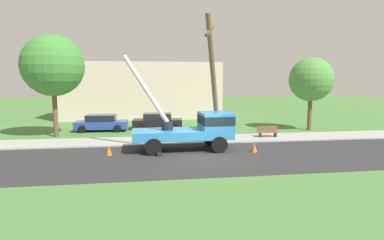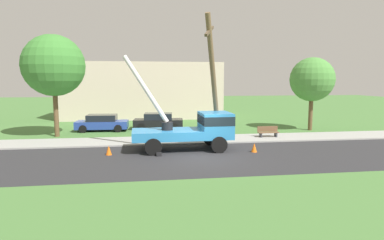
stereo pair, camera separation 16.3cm
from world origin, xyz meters
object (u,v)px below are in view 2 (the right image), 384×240
at_px(roadside_tree_far, 54,66).
at_px(traffic_cone_ahead, 254,148).
at_px(park_bench, 268,132).
at_px(utility_truck, 195,128).
at_px(leaning_utility_pole, 214,82).
at_px(traffic_cone_curbside, 212,141).
at_px(parked_sedan_black, 158,121).
at_px(parked_sedan_blue, 102,123).
at_px(roadside_tree_near, 312,80).
at_px(traffic_cone_behind, 109,150).

bearing_deg(roadside_tree_far, traffic_cone_ahead, -29.39).
bearing_deg(park_bench, utility_truck, -152.04).
xyz_separation_m(utility_truck, leaning_utility_pole, (1.26, 0.47, 2.88)).
distance_m(leaning_utility_pole, roadside_tree_far, 12.74).
distance_m(leaning_utility_pole, traffic_cone_curbside, 4.10).
bearing_deg(parked_sedan_black, traffic_cone_ahead, -62.89).
xyz_separation_m(utility_truck, parked_sedan_blue, (-6.85, 8.71, -0.70)).
relative_size(parked_sedan_blue, park_bench, 2.80).
xyz_separation_m(traffic_cone_ahead, parked_sedan_blue, (-10.31, 10.01, 0.43)).
bearing_deg(utility_truck, leaning_utility_pole, 20.34).
relative_size(parked_sedan_blue, roadside_tree_far, 0.57).
bearing_deg(parked_sedan_black, roadside_tree_near, -11.67).
relative_size(utility_truck, roadside_tree_far, 0.87).
bearing_deg(traffic_cone_ahead, traffic_cone_behind, 176.84).
relative_size(traffic_cone_ahead, parked_sedan_black, 0.12).
bearing_deg(traffic_cone_behind, leaning_utility_pole, 11.07).
height_order(utility_truck, traffic_cone_behind, utility_truck).
xyz_separation_m(leaning_utility_pole, traffic_cone_curbside, (0.12, 0.85, -4.01)).
bearing_deg(roadside_tree_near, parked_sedan_blue, 173.22).
distance_m(traffic_cone_curbside, parked_sedan_blue, 11.08).
distance_m(utility_truck, parked_sedan_blue, 11.10).
height_order(parked_sedan_blue, parked_sedan_black, same).
height_order(utility_truck, roadside_tree_far, roadside_tree_far).
relative_size(traffic_cone_ahead, roadside_tree_near, 0.09).
distance_m(traffic_cone_behind, roadside_tree_far, 9.99).
bearing_deg(park_bench, leaning_utility_pole, -150.21).
height_order(traffic_cone_behind, parked_sedan_black, parked_sedan_black).
distance_m(leaning_utility_pole, parked_sedan_black, 10.05).
bearing_deg(traffic_cone_behind, traffic_cone_curbside, 17.71).
relative_size(traffic_cone_curbside, roadside_tree_near, 0.09).
relative_size(traffic_cone_behind, parked_sedan_black, 0.12).
height_order(leaning_utility_pole, traffic_cone_ahead, leaning_utility_pole).
height_order(traffic_cone_curbside, roadside_tree_near, roadside_tree_near).
bearing_deg(utility_truck, parked_sedan_black, 101.91).
bearing_deg(parked_sedan_black, traffic_cone_curbside, -67.24).
distance_m(leaning_utility_pole, park_bench, 6.77).
relative_size(utility_truck, parked_sedan_black, 1.50).
distance_m(parked_sedan_blue, roadside_tree_far, 6.21).
bearing_deg(roadside_tree_near, park_bench, -147.47).
bearing_deg(parked_sedan_blue, roadside_tree_far, -142.41).
bearing_deg(parked_sedan_blue, utility_truck, -51.80).
bearing_deg(roadside_tree_near, traffic_cone_curbside, -152.17).
relative_size(parked_sedan_black, roadside_tree_near, 0.71).
relative_size(traffic_cone_curbside, park_bench, 0.35).
distance_m(parked_sedan_black, roadside_tree_near, 14.04).
height_order(traffic_cone_behind, park_bench, park_bench).
height_order(utility_truck, traffic_cone_ahead, utility_truck).
bearing_deg(traffic_cone_ahead, roadside_tree_near, 45.03).
height_order(traffic_cone_ahead, roadside_tree_far, roadside_tree_far).
bearing_deg(traffic_cone_behind, parked_sedan_blue, 99.32).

